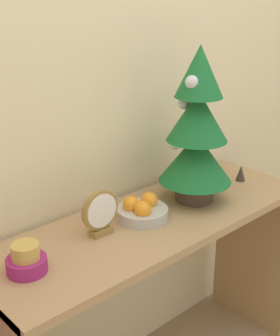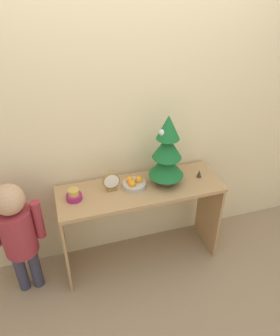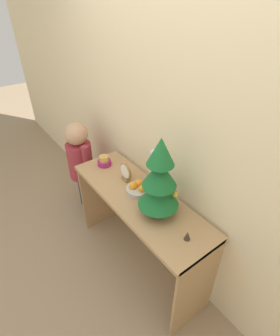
% 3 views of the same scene
% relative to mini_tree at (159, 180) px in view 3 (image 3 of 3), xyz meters
% --- Properties ---
extents(ground_plane, '(12.00, 12.00, 0.00)m').
position_rel_mini_tree_xyz_m(ground_plane, '(-0.21, -0.22, -1.04)').
color(ground_plane, '#997F60').
extents(back_wall, '(7.00, 0.05, 2.50)m').
position_rel_mini_tree_xyz_m(back_wall, '(-0.21, 0.25, 0.21)').
color(back_wall, beige).
rests_on(back_wall, ground_plane).
extents(console_table, '(1.28, 0.43, 0.77)m').
position_rel_mini_tree_xyz_m(console_table, '(-0.21, -0.01, -0.44)').
color(console_table, tan).
rests_on(console_table, ground_plane).
extents(mini_tree, '(0.27, 0.27, 0.58)m').
position_rel_mini_tree_xyz_m(mini_tree, '(0.00, 0.00, 0.00)').
color(mini_tree, '#4C3828').
rests_on(mini_tree, console_table).
extents(fruit_bowl, '(0.18, 0.18, 0.08)m').
position_rel_mini_tree_xyz_m(fruit_bowl, '(-0.25, 0.02, -0.24)').
color(fruit_bowl, '#B7B2A8').
rests_on(fruit_bowl, console_table).
extents(singing_bowl, '(0.12, 0.12, 0.09)m').
position_rel_mini_tree_xyz_m(singing_bowl, '(-0.72, -0.00, -0.24)').
color(singing_bowl, '#9E2366').
rests_on(singing_bowl, console_table).
extents(desk_clock, '(0.13, 0.04, 0.15)m').
position_rel_mini_tree_xyz_m(desk_clock, '(-0.43, 0.03, -0.20)').
color(desk_clock, olive).
rests_on(desk_clock, console_table).
extents(figurine, '(0.04, 0.04, 0.07)m').
position_rel_mini_tree_xyz_m(figurine, '(0.29, -0.01, -0.24)').
color(figurine, '#382D23').
rests_on(figurine, console_table).
extents(child_figure, '(0.38, 0.25, 1.01)m').
position_rel_mini_tree_xyz_m(child_figure, '(-1.15, -0.05, -0.42)').
color(child_figure, '#38384C').
rests_on(child_figure, ground_plane).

